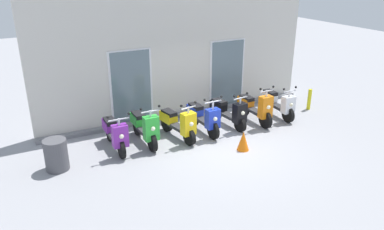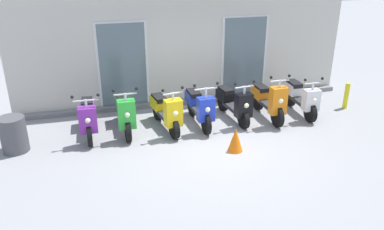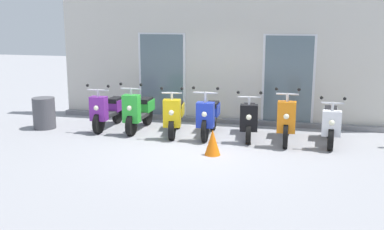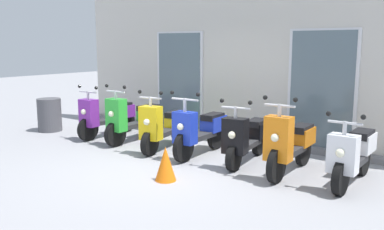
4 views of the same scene
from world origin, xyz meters
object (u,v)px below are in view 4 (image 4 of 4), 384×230
object	(u,v)px
scooter_blue	(200,130)
scooter_black	(247,137)
scooter_purple	(107,116)
scooter_orange	(290,143)
scooter_yellow	(165,126)
traffic_cone	(166,164)
trash_bin	(50,115)
scooter_white	(353,154)
scooter_green	(134,119)

from	to	relation	value
scooter_blue	scooter_black	size ratio (longest dim) A/B	1.03
scooter_purple	scooter_orange	xyz separation A→B (m)	(4.34, -0.16, 0.03)
scooter_yellow	scooter_black	distance (m)	1.73
scooter_purple	traffic_cone	world-z (taller)	scooter_purple
scooter_yellow	trash_bin	distance (m)	3.30
scooter_purple	scooter_orange	world-z (taller)	scooter_orange
scooter_blue	scooter_yellow	bearing A→B (deg)	-177.02
scooter_purple	traffic_cone	bearing A→B (deg)	-27.64
scooter_yellow	scooter_orange	xyz separation A→B (m)	(2.58, -0.03, 0.04)
scooter_yellow	scooter_white	xyz separation A→B (m)	(3.51, 0.04, 0.00)
traffic_cone	trash_bin	size ratio (longest dim) A/B	0.68
scooter_purple	scooter_orange	size ratio (longest dim) A/B	0.98
traffic_cone	scooter_orange	bearing A→B (deg)	45.49
scooter_black	scooter_yellow	bearing A→B (deg)	-175.67
scooter_blue	scooter_orange	size ratio (longest dim) A/B	0.99
scooter_black	trash_bin	size ratio (longest dim) A/B	2.07
scooter_yellow	traffic_cone	bearing A→B (deg)	-49.67
scooter_green	scooter_black	xyz separation A→B (m)	(2.66, 0.01, -0.03)
scooter_blue	trash_bin	size ratio (longest dim) A/B	2.14
scooter_blue	trash_bin	bearing A→B (deg)	-175.73
scooter_green	scooter_blue	bearing A→B (deg)	-2.59
scooter_blue	scooter_green	bearing A→B (deg)	177.41
scooter_blue	scooter_white	bearing A→B (deg)	-0.02
scooter_green	traffic_cone	xyz separation A→B (m)	(2.15, -1.55, -0.22)
scooter_black	trash_bin	xyz separation A→B (m)	(-5.01, -0.39, -0.06)
scooter_black	scooter_purple	bearing A→B (deg)	-179.96
scooter_blue	trash_bin	xyz separation A→B (m)	(-4.10, -0.31, -0.09)
scooter_orange	traffic_cone	bearing A→B (deg)	-134.51
scooter_blue	scooter_black	xyz separation A→B (m)	(0.91, 0.09, -0.03)
scooter_blue	scooter_orange	xyz separation A→B (m)	(1.77, -0.08, 0.02)
scooter_yellow	scooter_white	world-z (taller)	scooter_yellow
scooter_black	scooter_blue	bearing A→B (deg)	-174.47
scooter_green	scooter_orange	bearing A→B (deg)	-2.53
scooter_white	trash_bin	bearing A→B (deg)	-177.43
scooter_green	scooter_black	bearing A→B (deg)	0.19
scooter_green	scooter_blue	distance (m)	1.76
scooter_yellow	trash_bin	xyz separation A→B (m)	(-3.29, -0.26, -0.07)
scooter_black	scooter_orange	world-z (taller)	scooter_orange
scooter_blue	scooter_white	world-z (taller)	scooter_blue
scooter_yellow	traffic_cone	size ratio (longest dim) A/B	3.04
scooter_purple	scooter_yellow	size ratio (longest dim) A/B	1.02
scooter_green	traffic_cone	distance (m)	2.66
scooter_orange	traffic_cone	xyz separation A→B (m)	(-1.37, -1.39, -0.24)
scooter_purple	traffic_cone	xyz separation A→B (m)	(2.97, -1.56, -0.20)
scooter_blue	trash_bin	distance (m)	4.12
scooter_blue	traffic_cone	size ratio (longest dim) A/B	3.15
scooter_purple	trash_bin	bearing A→B (deg)	-165.64
traffic_cone	scooter_green	bearing A→B (deg)	144.23
scooter_black	traffic_cone	distance (m)	1.65
scooter_purple	scooter_blue	xyz separation A→B (m)	(2.57, -0.09, 0.01)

